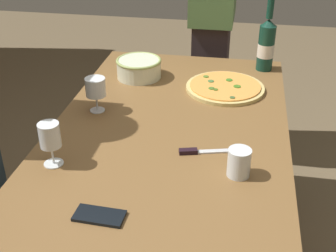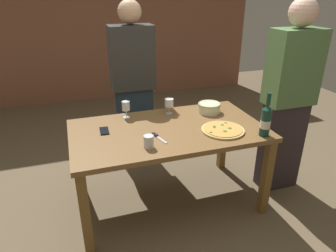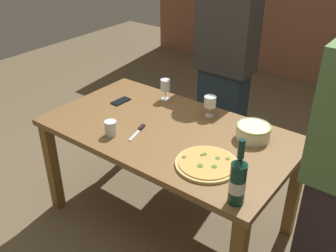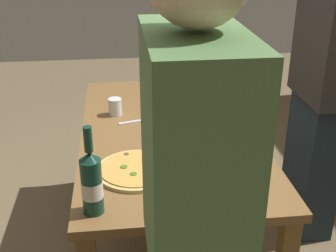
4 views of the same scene
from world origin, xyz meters
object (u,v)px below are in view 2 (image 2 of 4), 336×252
at_px(pizza, 223,130).
at_px(serving_bowl, 209,107).
at_px(dining_table, 168,138).
at_px(wine_bottle, 266,120).
at_px(wine_glass_near_pizza, 126,106).
at_px(person_guest_left, 288,100).
at_px(cell_phone, 104,131).
at_px(cup_amber, 149,142).
at_px(person_host, 133,86).
at_px(wine_glass_by_bottle, 169,103).
at_px(pizza_knife, 158,137).

height_order(pizza, serving_bowl, serving_bowl).
relative_size(dining_table, wine_bottle, 4.56).
bearing_deg(wine_glass_near_pizza, serving_bowl, -8.54).
height_order(serving_bowl, person_guest_left, person_guest_left).
bearing_deg(cell_phone, wine_glass_near_pizza, -132.14).
bearing_deg(cup_amber, dining_table, 48.86).
relative_size(person_host, person_guest_left, 0.98).
relative_size(pizza, wine_bottle, 1.00).
xyz_separation_m(pizza, cell_phone, (-0.92, 0.29, -0.01)).
bearing_deg(wine_glass_near_pizza, cell_phone, -134.69).
distance_m(dining_table, wine_glass_by_bottle, 0.39).
height_order(wine_bottle, wine_glass_near_pizza, wine_bottle).
distance_m(pizza, person_host, 1.19).
distance_m(pizza, wine_glass_near_pizza, 0.88).
relative_size(wine_glass_by_bottle, person_host, 0.08).
relative_size(pizza, pizza_knife, 1.77).
bearing_deg(serving_bowl, wine_glass_near_pizza, 171.46).
distance_m(dining_table, wine_glass_near_pizza, 0.49).
bearing_deg(wine_glass_near_pizza, person_host, 71.16).
height_order(dining_table, wine_glass_near_pizza, wine_glass_near_pizza).
bearing_deg(wine_glass_by_bottle, cup_amber, -120.91).
bearing_deg(dining_table, cup_amber, -131.14).
xyz_separation_m(dining_table, cup_amber, (-0.24, -0.27, 0.14)).
height_order(wine_bottle, cup_amber, wine_bottle).
height_order(pizza, pizza_knife, pizza).
bearing_deg(serving_bowl, person_guest_left, -24.52).
distance_m(pizza, wine_bottle, 0.34).
bearing_deg(wine_glass_by_bottle, pizza_knife, -118.46).
bearing_deg(wine_bottle, pizza_knife, 164.39).
height_order(cell_phone, person_guest_left, person_guest_left).
bearing_deg(serving_bowl, pizza, -99.61).
relative_size(dining_table, pizza, 4.55).
xyz_separation_m(pizza, person_host, (-0.51, 1.06, 0.12)).
relative_size(cell_phone, pizza_knife, 0.73).
distance_m(dining_table, pizza_knife, 0.21).
height_order(cup_amber, person_host, person_host).
bearing_deg(person_guest_left, cup_amber, 12.01).
relative_size(cup_amber, pizza_knife, 0.48).
height_order(dining_table, pizza_knife, pizza_knife).
bearing_deg(cell_phone, pizza_knife, 150.38).
relative_size(pizza, serving_bowl, 1.64).
height_order(wine_glass_near_pizza, pizza_knife, wine_glass_near_pizza).
height_order(person_host, person_guest_left, person_guest_left).
relative_size(cell_phone, person_host, 0.08).
relative_size(pizza_knife, person_host, 0.11).
distance_m(serving_bowl, person_host, 0.88).
bearing_deg(serving_bowl, cell_phone, -173.24).
distance_m(cell_phone, person_host, 0.88).
bearing_deg(wine_bottle, person_host, 122.30).
height_order(cell_phone, pizza_knife, pizza_knife).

